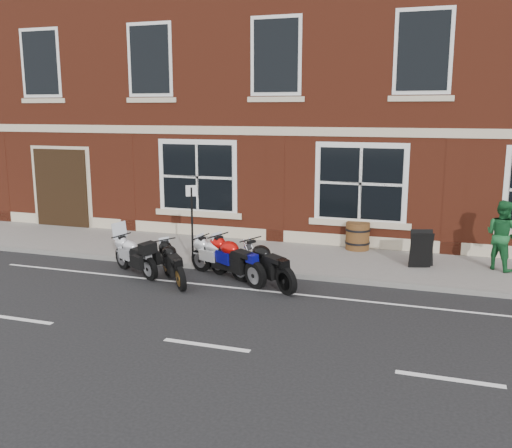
% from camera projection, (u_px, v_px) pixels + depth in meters
% --- Properties ---
extents(ground, '(80.00, 80.00, 0.00)m').
position_uv_depth(ground, '(260.00, 293.00, 12.66)').
color(ground, black).
rests_on(ground, ground).
extents(sidewalk, '(30.00, 3.00, 0.12)m').
position_uv_depth(sidewalk, '(294.00, 258.00, 15.44)').
color(sidewalk, slate).
rests_on(sidewalk, ground).
extents(kerb, '(30.00, 0.16, 0.12)m').
position_uv_depth(kerb, '(278.00, 274.00, 13.97)').
color(kerb, slate).
rests_on(kerb, ground).
extents(pub_building, '(24.00, 12.00, 12.00)m').
position_uv_depth(pub_building, '(347.00, 55.00, 21.24)').
color(pub_building, maroon).
rests_on(pub_building, ground).
extents(moto_touring_silver, '(1.68, 1.06, 1.24)m').
position_uv_depth(moto_touring_silver, '(135.00, 254.00, 14.09)').
color(moto_touring_silver, black).
rests_on(moto_touring_silver, ground).
extents(moto_sport_red, '(1.85, 1.27, 0.95)m').
position_uv_depth(moto_sport_red, '(236.00, 258.00, 13.51)').
color(moto_sport_red, black).
rests_on(moto_sport_red, ground).
extents(moto_sport_black, '(1.33, 1.54, 0.86)m').
position_uv_depth(moto_sport_black, '(174.00, 262.00, 13.41)').
color(moto_sport_black, black).
rests_on(moto_sport_black, ground).
extents(moto_sport_silver, '(1.84, 0.80, 0.86)m').
position_uv_depth(moto_sport_silver, '(220.00, 256.00, 13.93)').
color(moto_sport_silver, black).
rests_on(moto_sport_silver, ground).
extents(moto_naked_black, '(1.71, 1.41, 0.94)m').
position_uv_depth(moto_naked_black, '(268.00, 263.00, 13.12)').
color(moto_naked_black, black).
rests_on(moto_naked_black, ground).
extents(pedestrian_right, '(1.07, 1.04, 1.73)m').
position_uv_depth(pedestrian_right, '(502.00, 235.00, 13.97)').
color(pedestrian_right, '#19592A').
rests_on(pedestrian_right, sidewalk).
extents(a_board_sign, '(0.64, 0.52, 0.93)m').
position_uv_depth(a_board_sign, '(421.00, 249.00, 14.26)').
color(a_board_sign, black).
rests_on(a_board_sign, sidewalk).
extents(barrel_planter, '(0.70, 0.70, 0.78)m').
position_uv_depth(barrel_planter, '(358.00, 236.00, 16.09)').
color(barrel_planter, '#4B2C14').
rests_on(barrel_planter, sidewalk).
extents(parking_sign, '(0.27, 0.13, 2.00)m').
position_uv_depth(parking_sign, '(192.00, 218.00, 14.63)').
color(parking_sign, black).
rests_on(parking_sign, sidewalk).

